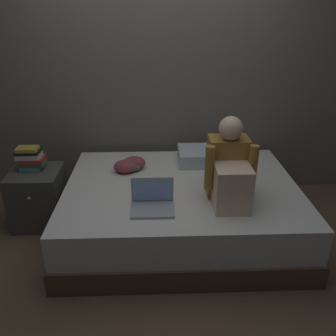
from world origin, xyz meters
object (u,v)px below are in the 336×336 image
object	(u,v)px
person_sitting	(229,171)
nightstand	(39,197)
clothes_pile	(130,165)
book_stack	(30,158)
laptop	(152,202)
pillow	(208,156)
bed	(181,209)

from	to	relation	value
person_sitting	nightstand	bearing A→B (deg)	163.94
person_sitting	clothes_pile	size ratio (longest dim) A/B	2.30
nightstand	book_stack	bearing A→B (deg)	120.14
laptop	person_sitting	bearing A→B (deg)	10.35
laptop	pillow	size ratio (longest dim) A/B	0.57
bed	book_stack	size ratio (longest dim) A/B	8.59
pillow	person_sitting	bearing A→B (deg)	-85.63
pillow	clothes_pile	bearing A→B (deg)	-167.77
person_sitting	pillow	size ratio (longest dim) A/B	1.17
nightstand	laptop	xyz separation A→B (m)	(1.05, -0.58, 0.28)
book_stack	nightstand	bearing A→B (deg)	-59.86
pillow	nightstand	bearing A→B (deg)	-171.37
laptop	clothes_pile	xyz separation A→B (m)	(-0.21, 0.66, -0.00)
bed	laptop	bearing A→B (deg)	-123.62
bed	laptop	distance (m)	0.54
bed	clothes_pile	world-z (taller)	clothes_pile
bed	person_sitting	size ratio (longest dim) A/B	3.05
clothes_pile	pillow	bearing A→B (deg)	12.23
book_stack	clothes_pile	bearing A→B (deg)	1.54
clothes_pile	nightstand	bearing A→B (deg)	-174.57
nightstand	person_sitting	distance (m)	1.77
clothes_pile	person_sitting	bearing A→B (deg)	-34.79
nightstand	person_sitting	xyz separation A→B (m)	(1.64, -0.47, 0.47)
pillow	book_stack	bearing A→B (deg)	-173.51
person_sitting	laptop	world-z (taller)	person_sitting
clothes_pile	book_stack	bearing A→B (deg)	-178.46
pillow	book_stack	distance (m)	1.63
bed	clothes_pile	xyz separation A→B (m)	(-0.46, 0.29, 0.30)
person_sitting	book_stack	size ratio (longest dim) A/B	2.81
nightstand	clothes_pile	distance (m)	0.89
nightstand	laptop	distance (m)	1.23
bed	nightstand	xyz separation A→B (m)	(-1.30, 0.21, 0.02)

